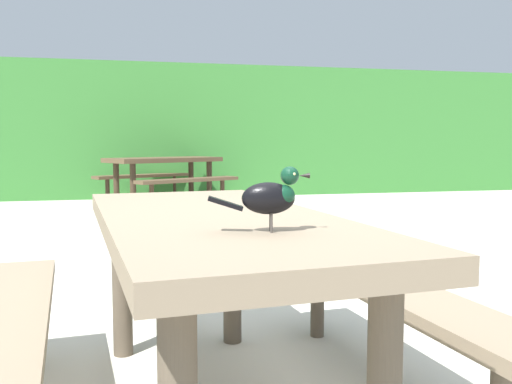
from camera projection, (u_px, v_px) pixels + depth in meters
name	position (u px, v px, depth m)	size (l,w,h in m)	color
ground_plane	(240.00, 378.00, 2.35)	(60.00, 60.00, 0.00)	beige
hedge_wall	(148.00, 131.00, 10.39)	(28.00, 1.35, 2.37)	#387A33
picnic_table_foreground	(215.00, 265.00, 1.99)	(1.83, 1.86, 0.74)	#84725B
bird_grackle	(272.00, 196.00, 1.56)	(0.29, 0.09, 0.18)	black
picnic_table_mid_left	(164.00, 169.00, 8.97)	(2.29, 2.28, 0.74)	brown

